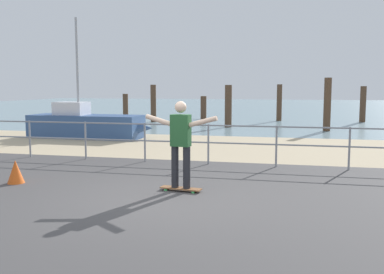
# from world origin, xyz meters

# --- Properties ---
(ground_plane) EXTENTS (24.00, 10.00, 0.04)m
(ground_plane) POSITION_xyz_m (0.00, -1.00, 0.00)
(ground_plane) COLOR #474444
(ground_plane) RESTS_ON ground
(beach_strip) EXTENTS (24.00, 6.00, 0.04)m
(beach_strip) POSITION_xyz_m (0.00, 7.00, 0.00)
(beach_strip) COLOR tan
(beach_strip) RESTS_ON ground
(sea_surface) EXTENTS (72.00, 50.00, 0.04)m
(sea_surface) POSITION_xyz_m (0.00, 35.00, 0.00)
(sea_surface) COLOR #75939E
(sea_surface) RESTS_ON ground
(railing_fence) EXTENTS (12.03, 0.05, 1.05)m
(railing_fence) POSITION_xyz_m (-0.69, 3.60, 0.70)
(railing_fence) COLOR gray
(railing_fence) RESTS_ON ground
(sailboat) EXTENTS (4.97, 1.50, 4.61)m
(sailboat) POSITION_xyz_m (-5.44, 8.27, 0.52)
(sailboat) COLOR #335184
(sailboat) RESTS_ON ground
(skateboard) EXTENTS (0.82, 0.31, 0.08)m
(skateboard) POSITION_xyz_m (0.21, 0.61, 0.07)
(skateboard) COLOR brown
(skateboard) RESTS_ON ground
(skateboarder) EXTENTS (1.44, 0.28, 1.65)m
(skateboarder) POSITION_xyz_m (0.21, 0.61, 1.02)
(skateboarder) COLOR #26262B
(skateboarder) RESTS_ON skateboard
(groyne_post_0) EXTENTS (0.32, 0.32, 1.55)m
(groyne_post_0) POSITION_xyz_m (-7.71, 17.68, 0.78)
(groyne_post_0) COLOR #513826
(groyne_post_0) RESTS_ON ground
(groyne_post_1) EXTENTS (0.31, 0.31, 2.09)m
(groyne_post_1) POSITION_xyz_m (-5.43, 16.14, 1.05)
(groyne_post_1) COLOR #513826
(groyne_post_1) RESTS_ON ground
(groyne_post_2) EXTENTS (0.36, 0.36, 1.41)m
(groyne_post_2) POSITION_xyz_m (-3.14, 18.98, 0.70)
(groyne_post_2) COLOR #513826
(groyne_post_2) RESTS_ON ground
(groyne_post_3) EXTENTS (0.34, 0.34, 2.07)m
(groyne_post_3) POSITION_xyz_m (-0.86, 13.90, 1.04)
(groyne_post_3) COLOR #513826
(groyne_post_3) RESTS_ON ground
(groyne_post_4) EXTENTS (0.30, 0.30, 2.12)m
(groyne_post_4) POSITION_xyz_m (1.42, 18.48, 1.06)
(groyne_post_4) COLOR #513826
(groyne_post_4) RESTS_ON ground
(groyne_post_5) EXTENTS (0.32, 0.32, 2.39)m
(groyne_post_5) POSITION_xyz_m (3.70, 13.04, 1.19)
(groyne_post_5) COLOR #513826
(groyne_post_5) RESTS_ON ground
(groyne_post_6) EXTENTS (0.33, 0.33, 2.01)m
(groyne_post_6) POSITION_xyz_m (5.98, 18.61, 1.01)
(groyne_post_6) COLOR #513826
(groyne_post_6) RESTS_ON ground
(traffic_cone) EXTENTS (0.36, 0.36, 0.50)m
(traffic_cone) POSITION_xyz_m (-3.28, 0.51, 0.25)
(traffic_cone) COLOR #E55919
(traffic_cone) RESTS_ON ground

